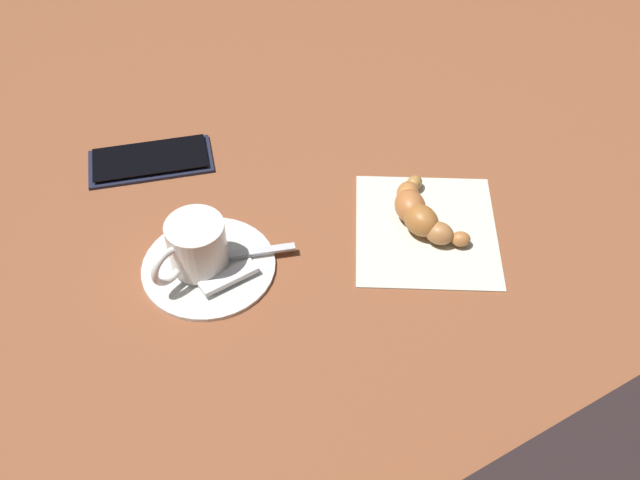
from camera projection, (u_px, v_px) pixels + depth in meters
ground_plane at (334, 254)px, 0.79m from camera, size 1.80×1.80×0.00m
saucer at (209, 265)px, 0.78m from camera, size 0.14×0.14×0.01m
espresso_cup at (196, 246)px, 0.75m from camera, size 0.08×0.08×0.06m
teaspoon at (220, 257)px, 0.77m from camera, size 0.12×0.03×0.01m
sugar_packet at (229, 277)px, 0.75m from camera, size 0.06×0.05×0.01m
napkin at (426, 229)px, 0.81m from camera, size 0.18×0.19×0.00m
croissant at (419, 213)px, 0.81m from camera, size 0.08×0.12×0.03m
cell_phone at (150, 160)px, 0.89m from camera, size 0.16×0.09×0.01m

